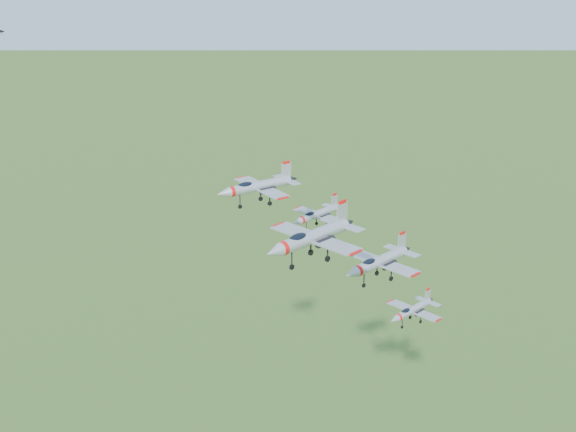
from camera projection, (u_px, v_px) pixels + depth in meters
jet_left_high at (257, 186)px, 94.35m from camera, size 11.25×9.31×3.01m
jet_right_high at (311, 237)px, 81.52m from camera, size 13.11×10.93×3.50m
jet_left_low at (317, 214)px, 116.00m from camera, size 10.59×8.85×2.83m
jet_right_low at (379, 261)px, 98.58m from camera, size 12.59×10.48×3.37m
jet_trail at (412, 310)px, 118.41m from camera, size 10.56×8.80×2.82m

